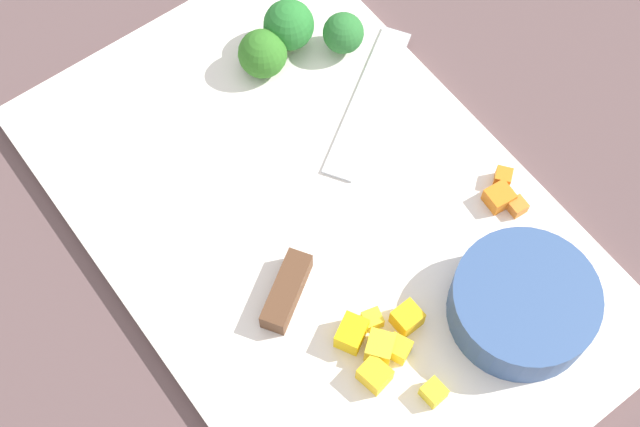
{
  "coord_description": "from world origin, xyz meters",
  "views": [
    {
      "loc": [
        0.24,
        -0.18,
        0.63
      ],
      "look_at": [
        0.0,
        0.0,
        0.02
      ],
      "focal_mm": 50.05,
      "sensor_mm": 36.0,
      "label": 1
    }
  ],
  "objects": [
    {
      "name": "ground_plane",
      "position": [
        0.0,
        0.0,
        0.0
      ],
      "size": [
        4.0,
        4.0,
        0.0
      ],
      "primitive_type": "plane",
      "color": "brown"
    },
    {
      "name": "prep_bowl",
      "position": [
        0.15,
        0.07,
        0.03
      ],
      "size": [
        0.11,
        0.11,
        0.04
      ],
      "primitive_type": "cylinder",
      "color": "#355285",
      "rests_on": "cutting_board"
    },
    {
      "name": "broccoli_floret_0",
      "position": [
        -0.14,
        0.05,
        0.03
      ],
      "size": [
        0.04,
        0.04,
        0.04
      ],
      "color": "#97B45A",
      "rests_on": "cutting_board"
    },
    {
      "name": "pepper_dice_6",
      "position": [
        0.12,
        -0.04,
        0.02
      ],
      "size": [
        0.02,
        0.02,
        0.02
      ],
      "primitive_type": "cube",
      "rotation": [
        0.0,
        0.0,
        0.18
      ],
      "color": "yellow",
      "rests_on": "cutting_board"
    },
    {
      "name": "pepper_dice_4",
      "position": [
        0.09,
        -0.02,
        0.02
      ],
      "size": [
        0.02,
        0.02,
        0.01
      ],
      "primitive_type": "cube",
      "rotation": [
        0.0,
        0.0,
        2.89
      ],
      "color": "yellow",
      "rests_on": "cutting_board"
    },
    {
      "name": "cutting_board",
      "position": [
        0.0,
        0.0,
        0.01
      ],
      "size": [
        0.48,
        0.31,
        0.01
      ],
      "primitive_type": "cube",
      "color": "white",
      "rests_on": "ground_plane"
    },
    {
      "name": "carrot_dice_1",
      "position": [
        0.06,
        0.13,
        0.02
      ],
      "size": [
        0.02,
        0.02,
        0.01
      ],
      "primitive_type": "cube",
      "rotation": [
        0.0,
        0.0,
        0.66
      ],
      "color": "orange",
      "rests_on": "cutting_board"
    },
    {
      "name": "pepper_dice_1",
      "position": [
        0.16,
        -0.02,
        0.02
      ],
      "size": [
        0.02,
        0.02,
        0.01
      ],
      "primitive_type": "cube",
      "rotation": [
        0.0,
        0.0,
        1.64
      ],
      "color": "yellow",
      "rests_on": "cutting_board"
    },
    {
      "name": "chef_knife",
      "position": [
        0.0,
        -0.0,
        0.02
      ],
      "size": [
        0.17,
        0.25,
        0.02
      ],
      "rotation": [
        0.0,
        0.0,
        2.14
      ],
      "color": "silver",
      "rests_on": "cutting_board"
    },
    {
      "name": "broccoli_floret_1",
      "position": [
        -0.15,
        0.08,
        0.04
      ],
      "size": [
        0.04,
        0.04,
        0.05
      ],
      "color": "#8FAE5E",
      "rests_on": "cutting_board"
    },
    {
      "name": "carrot_dice_0",
      "position": [
        0.07,
        0.12,
        0.02
      ],
      "size": [
        0.02,
        0.02,
        0.01
      ],
      "primitive_type": "cube",
      "rotation": [
        0.0,
        0.0,
        1.47
      ],
      "color": "orange",
      "rests_on": "cutting_board"
    },
    {
      "name": "pepper_dice_5",
      "position": [
        0.09,
        -0.04,
        0.02
      ],
      "size": [
        0.03,
        0.03,
        0.02
      ],
      "primitive_type": "cube",
      "rotation": [
        0.0,
        0.0,
        2.07
      ],
      "color": "yellow",
      "rests_on": "cutting_board"
    },
    {
      "name": "broccoli_floret_2",
      "position": [
        -0.12,
        0.11,
        0.03
      ],
      "size": [
        0.03,
        0.03,
        0.04
      ],
      "color": "#8ABA69",
      "rests_on": "cutting_board"
    },
    {
      "name": "carrot_dice_2",
      "position": [
        0.08,
        0.13,
        0.02
      ],
      "size": [
        0.01,
        0.01,
        0.01
      ],
      "primitive_type": "cube",
      "rotation": [
        0.0,
        0.0,
        1.49
      ],
      "color": "orange",
      "rests_on": "cutting_board"
    },
    {
      "name": "pepper_dice_2",
      "position": [
        0.11,
        -0.03,
        0.02
      ],
      "size": [
        0.03,
        0.03,
        0.02
      ],
      "primitive_type": "cube",
      "rotation": [
        0.0,
        0.0,
        0.65
      ],
      "color": "yellow",
      "rests_on": "cutting_board"
    },
    {
      "name": "pepper_dice_0",
      "position": [
        0.12,
        -0.02,
        0.02
      ],
      "size": [
        0.02,
        0.02,
        0.02
      ],
      "primitive_type": "cube",
      "rotation": [
        0.0,
        0.0,
        0.41
      ],
      "color": "yellow",
      "rests_on": "cutting_board"
    },
    {
      "name": "pepper_dice_3",
      "position": [
        0.1,
        0.0,
        0.02
      ],
      "size": [
        0.02,
        0.02,
        0.02
      ],
      "primitive_type": "cube",
      "rotation": [
        0.0,
        0.0,
        0.03
      ],
      "color": "yellow",
      "rests_on": "cutting_board"
    }
  ]
}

